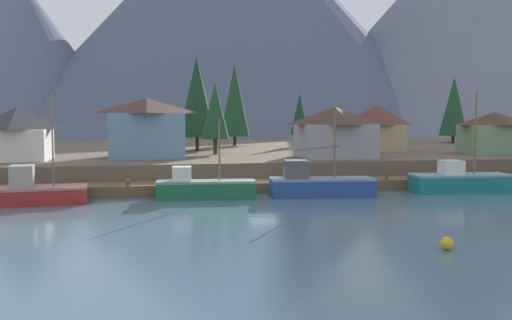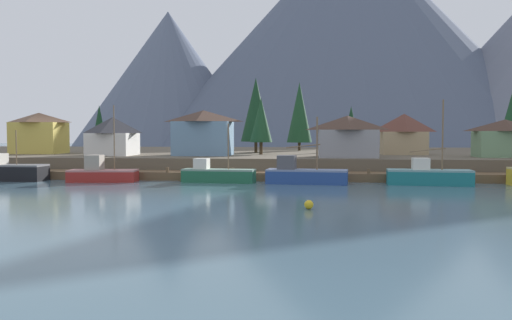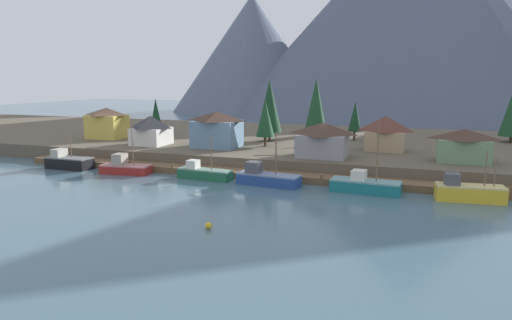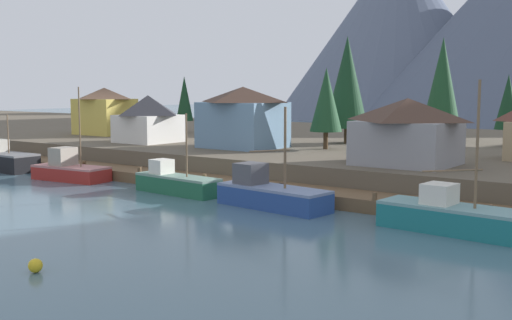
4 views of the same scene
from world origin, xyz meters
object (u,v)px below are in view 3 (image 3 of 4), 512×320
at_px(fishing_boat_green, 204,173).
at_px(channel_buoy, 208,226).
at_px(fishing_boat_yellow, 468,192).
at_px(house_tan, 385,133).
at_px(house_green, 464,145).
at_px(conifer_near_right, 156,113).
at_px(house_grey, 323,139).
at_px(fishing_boat_red, 125,167).
at_px(conifer_mid_right, 269,106).
at_px(conifer_back_right, 316,104).
at_px(conifer_back_left, 355,116).
at_px(fishing_boat_blue, 267,178).
at_px(house_white, 151,130).
at_px(house_blue, 217,129).
at_px(fishing_boat_black, 69,162).
at_px(conifer_mid_left, 265,119).
at_px(house_yellow, 107,123).

xyz_separation_m(fishing_boat_green, channel_buoy, (10.73, -21.08, -0.57)).
distance_m(fishing_boat_yellow, house_tan, 24.72).
distance_m(house_green, conifer_near_right, 64.50).
bearing_deg(house_green, house_grey, -174.48).
distance_m(fishing_boat_red, conifer_mid_right, 32.23).
relative_size(conifer_near_right, conifer_back_right, 0.64).
bearing_deg(conifer_back_left, channel_buoy, -97.41).
bearing_deg(fishing_boat_blue, house_tan, 61.98).
xyz_separation_m(house_white, house_tan, (42.59, 6.94, 0.30)).
bearing_deg(conifer_back_right, conifer_mid_right, -120.58).
bearing_deg(fishing_boat_green, house_white, 146.69).
xyz_separation_m(house_blue, conifer_back_left, (22.53, 18.14, 1.54)).
distance_m(fishing_boat_black, house_grey, 42.72).
height_order(house_blue, conifer_mid_left, conifer_mid_left).
height_order(fishing_boat_black, house_green, house_green).
relative_size(fishing_boat_green, house_tan, 1.26).
xyz_separation_m(house_grey, house_tan, (9.02, 9.51, 0.29)).
distance_m(fishing_boat_black, fishing_boat_red, 11.42).
relative_size(fishing_boat_red, fishing_boat_blue, 0.96).
bearing_deg(conifer_back_left, conifer_near_right, -173.98).
relative_size(fishing_boat_red, conifer_back_left, 1.14).
relative_size(house_blue, house_tan, 1.22).
bearing_deg(fishing_boat_black, house_white, 62.75).
xyz_separation_m(house_grey, conifer_near_right, (-41.58, 17.45, 1.98)).
relative_size(fishing_boat_black, fishing_boat_green, 0.90).
xyz_separation_m(fishing_boat_blue, channel_buoy, (0.59, -20.62, -0.69)).
distance_m(house_yellow, conifer_mid_left, 35.22).
bearing_deg(conifer_mid_left, house_tan, 4.75).
distance_m(house_green, house_grey, 21.12).
distance_m(conifer_mid_left, conifer_mid_right, 7.64).
height_order(conifer_near_right, channel_buoy, conifer_near_right).
xyz_separation_m(house_green, conifer_near_right, (-62.59, 15.42, 2.25)).
height_order(house_tan, conifer_near_right, conifer_near_right).
xyz_separation_m(house_yellow, conifer_back_right, (40.53, 18.84, 3.76)).
relative_size(fishing_boat_black, fishing_boat_red, 0.86).
bearing_deg(conifer_back_right, channel_buoy, -88.06).
height_order(fishing_boat_red, house_green, fishing_boat_red).
height_order(fishing_boat_red, house_grey, fishing_boat_red).
xyz_separation_m(fishing_boat_red, channel_buoy, (24.48, -20.61, -0.64)).
relative_size(conifer_back_left, conifer_back_right, 0.63).
bearing_deg(fishing_boat_black, conifer_mid_right, 44.68).
bearing_deg(fishing_boat_red, house_blue, 54.13).
bearing_deg(house_yellow, house_tan, 1.74).
bearing_deg(house_tan, fishing_boat_red, -150.94).
height_order(fishing_boat_blue, conifer_back_right, conifer_back_right).
bearing_deg(fishing_boat_black, house_tan, 23.06).
bearing_deg(house_grey, house_green, 5.52).
relative_size(house_blue, channel_buoy, 11.99).
bearing_deg(house_tan, house_green, -31.94).
bearing_deg(conifer_mid_left, house_grey, -31.99).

